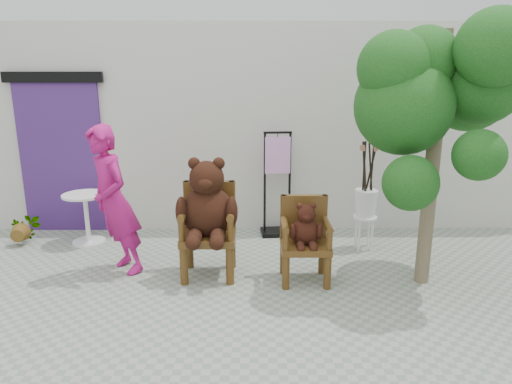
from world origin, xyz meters
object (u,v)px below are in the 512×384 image
Objects in this scene: cafe_table at (86,212)px; chair_small at (305,233)px; stool_bucket at (366,203)px; person at (114,201)px; display_stand at (277,196)px; tree at (444,91)px; chair_big at (208,211)px.

chair_small is at bearing -22.48° from cafe_table.
person is at bearing -165.98° from stool_bucket.
stool_bucket is at bearing -31.76° from display_stand.
chair_big is at bearing 176.21° from tree.
display_stand is at bearing 98.90° from chair_small.
person is 3.78m from tree.
tree is at bearing -49.19° from display_stand.
chair_small is 0.33× the size of tree.
chair_big is 1.08m from person.
chair_big is 0.80× the size of person.
chair_small is 2.09m from tree.
display_stand is 0.52× the size of tree.
stool_bucket reaches higher than chair_small.
person is 1.16× the size of display_stand.
chair_big is 1.66m from display_stand.
tree reaches higher than chair_small.
tree reaches higher than stool_bucket.
stool_bucket is 0.50× the size of tree.
chair_big is at bearing -126.55° from display_stand.
chair_small is at bearing -86.24° from display_stand.
display_stand reaches higher than cafe_table.
tree is (4.28, -1.24, 1.68)m from cafe_table.
chair_small is 0.66× the size of stool_bucket.
chair_big is at bearing 44.57° from person.
chair_big is 0.48× the size of tree.
display_stand reaches higher than chair_small.
display_stand is (1.93, 1.34, -0.29)m from person.
cafe_table is 0.24× the size of tree.
display_stand is 2.74m from tree.
chair_small is 1.32m from stool_bucket.
person reaches higher than stool_bucket.
person is (-2.17, 0.19, 0.31)m from chair_small.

